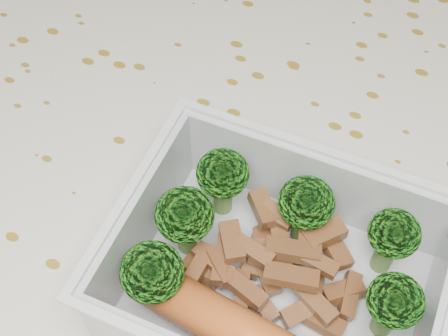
% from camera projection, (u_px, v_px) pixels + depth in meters
% --- Properties ---
extents(dining_table, '(1.40, 0.90, 0.75)m').
position_uv_depth(dining_table, '(225.00, 266.00, 0.46)').
color(dining_table, brown).
rests_on(dining_table, ground).
extents(tablecloth, '(1.46, 0.96, 0.19)m').
position_uv_depth(tablecloth, '(225.00, 234.00, 0.42)').
color(tablecloth, silver).
rests_on(tablecloth, dining_table).
extents(lunch_container, '(0.18, 0.14, 0.06)m').
position_uv_depth(lunch_container, '(276.00, 281.00, 0.34)').
color(lunch_container, silver).
rests_on(lunch_container, tablecloth).
extents(broccoli_florets, '(0.15, 0.11, 0.05)m').
position_uv_depth(broccoli_florets, '(274.00, 248.00, 0.33)').
color(broccoli_florets, '#608C3F').
rests_on(broccoli_florets, lunch_container).
extents(meat_pile, '(0.10, 0.08, 0.03)m').
position_uv_depth(meat_pile, '(274.00, 263.00, 0.35)').
color(meat_pile, brown).
rests_on(meat_pile, lunch_container).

